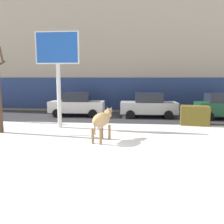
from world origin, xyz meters
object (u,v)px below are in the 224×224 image
at_px(billboard, 58,54).
at_px(car_silver_sedan, 148,105).
at_px(car_white_sedan, 77,104).
at_px(pedestrian_by_cars, 20,100).
at_px(pedestrian_near_billboard, 86,101).
at_px(pedestrian_far_left, 173,102).
at_px(dumpster, 195,115).
at_px(car_darkgreen_hatchback, 221,106).
at_px(cow_tan, 102,120).

distance_m(billboard, car_silver_sedan, 7.75).
xyz_separation_m(car_white_sedan, pedestrian_by_cars, (-6.39, 3.15, -0.03)).
bearing_deg(pedestrian_by_cars, car_silver_sedan, -15.12).
xyz_separation_m(car_silver_sedan, pedestrian_near_billboard, (-5.52, 3.22, -0.03)).
height_order(car_white_sedan, pedestrian_by_cars, car_white_sedan).
relative_size(pedestrian_far_left, dumpster, 1.02).
distance_m(car_silver_sedan, pedestrian_by_cars, 12.35).
xyz_separation_m(billboard, dumpster, (8.23, 1.70, -3.71)).
relative_size(car_silver_sedan, pedestrian_near_billboard, 2.46).
xyz_separation_m(billboard, car_silver_sedan, (5.46, 4.32, -3.41)).
height_order(billboard, pedestrian_near_billboard, billboard).
height_order(car_silver_sedan, dumpster, car_silver_sedan).
height_order(pedestrian_by_cars, dumpster, pedestrian_by_cars).
bearing_deg(pedestrian_far_left, car_silver_sedan, -125.84).
distance_m(car_silver_sedan, car_darkgreen_hatchback, 5.18).
relative_size(car_white_sedan, pedestrian_far_left, 2.46).
bearing_deg(car_white_sedan, dumpster, -17.99).
relative_size(billboard, pedestrian_by_cars, 3.21).
bearing_deg(pedestrian_far_left, pedestrian_by_cars, 180.00).
bearing_deg(billboard, pedestrian_far_left, 44.07).
relative_size(car_silver_sedan, car_darkgreen_hatchback, 1.20).
bearing_deg(pedestrian_by_cars, dumpster, -21.69).
height_order(pedestrian_near_billboard, pedestrian_by_cars, same).
bearing_deg(pedestrian_by_cars, billboard, -49.42).
relative_size(pedestrian_by_cars, pedestrian_far_left, 1.00).
height_order(car_darkgreen_hatchback, pedestrian_near_billboard, car_darkgreen_hatchback).
xyz_separation_m(pedestrian_near_billboard, dumpster, (8.29, -5.84, -0.28)).
bearing_deg(car_darkgreen_hatchback, cow_tan, -138.05).
distance_m(billboard, dumpster, 9.19).
bearing_deg(car_silver_sedan, pedestrian_by_cars, 164.88).
bearing_deg(billboard, pedestrian_by_cars, 130.58).
relative_size(billboard, car_darkgreen_hatchback, 1.56).
bearing_deg(car_silver_sedan, billboard, -141.67).
bearing_deg(car_white_sedan, car_darkgreen_hatchback, -1.71).
bearing_deg(pedestrian_by_cars, car_darkgreen_hatchback, -11.46).
relative_size(pedestrian_by_cars, dumpster, 1.02).
xyz_separation_m(cow_tan, car_silver_sedan, (2.48, 7.12, -0.09)).
xyz_separation_m(pedestrian_by_cars, dumpster, (14.69, -5.84, -0.28)).
xyz_separation_m(billboard, car_darkgreen_hatchback, (10.63, 4.07, -3.39)).
relative_size(cow_tan, pedestrian_by_cars, 1.12).
height_order(cow_tan, dumpster, cow_tan).
bearing_deg(cow_tan, car_silver_sedan, 70.82).
distance_m(cow_tan, car_darkgreen_hatchback, 10.28).
height_order(cow_tan, car_silver_sedan, car_silver_sedan).
height_order(billboard, car_white_sedan, billboard).
height_order(billboard, pedestrian_far_left, billboard).
bearing_deg(car_white_sedan, pedestrian_far_left, 21.81).
distance_m(car_darkgreen_hatchback, pedestrian_near_billboard, 11.24).
distance_m(billboard, car_white_sedan, 5.56).
distance_m(car_white_sedan, car_silver_sedan, 5.53).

